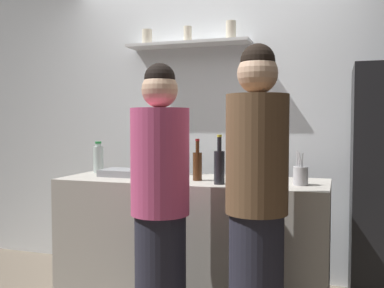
% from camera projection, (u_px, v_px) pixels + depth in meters
% --- Properties ---
extents(back_wall_assembly, '(4.80, 0.32, 2.60)m').
position_uv_depth(back_wall_assembly, '(213.00, 123.00, 3.82)').
color(back_wall_assembly, white).
rests_on(back_wall_assembly, ground).
extents(counter, '(1.89, 0.66, 0.90)m').
position_uv_depth(counter, '(192.00, 242.00, 3.15)').
color(counter, '#B7B2A8').
rests_on(counter, ground).
extents(baking_pan, '(0.34, 0.24, 0.05)m').
position_uv_depth(baking_pan, '(125.00, 173.00, 3.31)').
color(baking_pan, gray).
rests_on(baking_pan, counter).
extents(utensil_holder, '(0.09, 0.09, 0.22)m').
position_uv_depth(utensil_holder, '(301.00, 176.00, 2.83)').
color(utensil_holder, '#B2B2B7').
rests_on(utensil_holder, counter).
extents(wine_bottle_amber_glass, '(0.06, 0.06, 0.29)m').
position_uv_depth(wine_bottle_amber_glass, '(197.00, 165.00, 3.05)').
color(wine_bottle_amber_glass, '#472814').
rests_on(wine_bottle_amber_glass, counter).
extents(wine_bottle_dark_glass, '(0.07, 0.07, 0.32)m').
position_uv_depth(wine_bottle_dark_glass, '(219.00, 166.00, 2.87)').
color(wine_bottle_dark_glass, black).
rests_on(wine_bottle_dark_glass, counter).
extents(wine_bottle_green_glass, '(0.08, 0.08, 0.35)m').
position_uv_depth(wine_bottle_green_glass, '(174.00, 157.00, 3.40)').
color(wine_bottle_green_glass, '#19471E').
rests_on(wine_bottle_green_glass, counter).
extents(water_bottle_plastic, '(0.08, 0.08, 0.25)m').
position_uv_depth(water_bottle_plastic, '(98.00, 159.00, 3.52)').
color(water_bottle_plastic, silver).
rests_on(water_bottle_plastic, counter).
extents(person_pink_top, '(0.34, 0.34, 1.65)m').
position_uv_depth(person_pink_top, '(160.00, 208.00, 2.55)').
color(person_pink_top, '#262633').
rests_on(person_pink_top, ground).
extents(person_brown_jacket, '(0.34, 0.34, 1.73)m').
position_uv_depth(person_brown_jacket, '(257.00, 205.00, 2.39)').
color(person_brown_jacket, '#262633').
rests_on(person_brown_jacket, ground).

